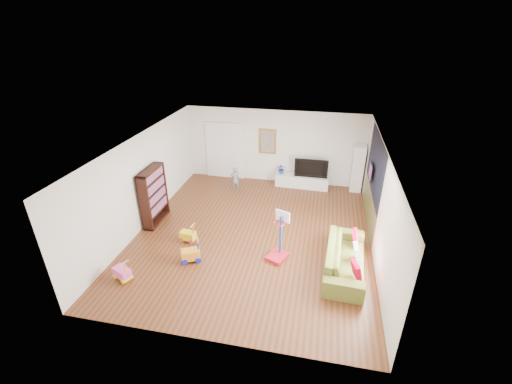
% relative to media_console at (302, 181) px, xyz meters
% --- Properties ---
extents(floor, '(6.50, 7.50, 0.00)m').
position_rel_media_console_xyz_m(floor, '(-1.09, -3.42, -0.22)').
color(floor, brown).
rests_on(floor, ground).
extents(ceiling, '(6.50, 7.50, 0.00)m').
position_rel_media_console_xyz_m(ceiling, '(-1.09, -3.42, 2.48)').
color(ceiling, white).
rests_on(ceiling, ground).
extents(wall_back, '(6.50, 0.00, 2.70)m').
position_rel_media_console_xyz_m(wall_back, '(-1.09, 0.33, 1.13)').
color(wall_back, silver).
rests_on(wall_back, ground).
extents(wall_front, '(6.50, 0.00, 2.70)m').
position_rel_media_console_xyz_m(wall_front, '(-1.09, -7.17, 1.13)').
color(wall_front, silver).
rests_on(wall_front, ground).
extents(wall_left, '(0.00, 7.50, 2.70)m').
position_rel_media_console_xyz_m(wall_left, '(-4.34, -3.42, 1.13)').
color(wall_left, silver).
rests_on(wall_left, ground).
extents(wall_right, '(0.00, 7.50, 2.70)m').
position_rel_media_console_xyz_m(wall_right, '(2.16, -3.42, 1.13)').
color(wall_right, silver).
rests_on(wall_right, ground).
extents(navy_accent, '(0.01, 3.20, 1.70)m').
position_rel_media_console_xyz_m(navy_accent, '(2.14, -2.02, 1.63)').
color(navy_accent, black).
rests_on(navy_accent, wall_right).
extents(olive_wainscot, '(0.01, 3.20, 1.00)m').
position_rel_media_console_xyz_m(olive_wainscot, '(2.14, -2.02, 0.28)').
color(olive_wainscot, brown).
rests_on(olive_wainscot, wall_right).
extents(doorway, '(1.45, 0.06, 2.10)m').
position_rel_media_console_xyz_m(doorway, '(-2.99, 0.29, 0.83)').
color(doorway, white).
rests_on(doorway, ground).
extents(painting_back, '(0.62, 0.06, 0.92)m').
position_rel_media_console_xyz_m(painting_back, '(-1.34, 0.29, 1.33)').
color(painting_back, gold).
rests_on(painting_back, wall_back).
extents(artwork_right, '(0.04, 0.56, 0.46)m').
position_rel_media_console_xyz_m(artwork_right, '(2.08, -1.82, 1.33)').
color(artwork_right, '#7F3F8C').
rests_on(artwork_right, wall_right).
extents(media_console, '(1.93, 0.56, 0.45)m').
position_rel_media_console_xyz_m(media_console, '(0.00, 0.00, 0.00)').
color(media_console, silver).
rests_on(media_console, ground).
extents(tall_cabinet, '(0.41, 0.41, 1.68)m').
position_rel_media_console_xyz_m(tall_cabinet, '(1.90, 0.08, 0.62)').
color(tall_cabinet, white).
rests_on(tall_cabinet, ground).
extents(bookshelf, '(0.31, 1.17, 1.71)m').
position_rel_media_console_xyz_m(bookshelf, '(-4.11, -3.31, 0.63)').
color(bookshelf, black).
rests_on(bookshelf, ground).
extents(sofa, '(1.05, 2.38, 0.68)m').
position_rel_media_console_xyz_m(sofa, '(1.42, -4.49, 0.12)').
color(sofa, '#5F6825').
rests_on(sofa, ground).
extents(basketball_hoop, '(0.63, 0.68, 1.31)m').
position_rel_media_console_xyz_m(basketball_hoop, '(-0.25, -4.38, 0.43)').
color(basketball_hoop, red).
rests_on(basketball_hoop, ground).
extents(ride_on_yellow, '(0.45, 0.31, 0.55)m').
position_rel_media_console_xyz_m(ride_on_yellow, '(-2.78, -4.12, 0.05)').
color(ride_on_yellow, yellow).
rests_on(ride_on_yellow, ground).
extents(ride_on_orange, '(0.54, 0.46, 0.62)m').
position_rel_media_console_xyz_m(ride_on_orange, '(-2.38, -4.93, 0.09)').
color(ride_on_orange, orange).
rests_on(ride_on_orange, ground).
extents(ride_on_pink, '(0.49, 0.41, 0.57)m').
position_rel_media_console_xyz_m(ride_on_pink, '(-3.71, -5.90, 0.06)').
color(ride_on_pink, '#F152AC').
rests_on(ride_on_pink, ground).
extents(child, '(0.39, 0.32, 0.92)m').
position_rel_media_console_xyz_m(child, '(-2.29, -0.86, 0.24)').
color(child, slate).
rests_on(child, ground).
extents(tv, '(1.18, 0.16, 0.68)m').
position_rel_media_console_xyz_m(tv, '(0.30, 0.02, 0.56)').
color(tv, black).
rests_on(tv, media_console).
extents(vase_plant, '(0.36, 0.32, 0.36)m').
position_rel_media_console_xyz_m(vase_plant, '(-0.77, 0.03, 0.40)').
color(vase_plant, '#15369C').
rests_on(vase_plant, media_console).
extents(pillow_left, '(0.21, 0.39, 0.38)m').
position_rel_media_console_xyz_m(pillow_left, '(1.62, -5.14, 0.31)').
color(pillow_left, '#AA0027').
rests_on(pillow_left, sofa).
extents(pillow_center, '(0.13, 0.41, 0.40)m').
position_rel_media_console_xyz_m(pillow_center, '(1.67, -4.49, 0.31)').
color(pillow_center, white).
rests_on(pillow_center, sofa).
extents(pillow_right, '(0.13, 0.39, 0.38)m').
position_rel_media_console_xyz_m(pillow_right, '(1.67, -3.84, 0.31)').
color(pillow_right, '#C20028').
rests_on(pillow_right, sofa).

